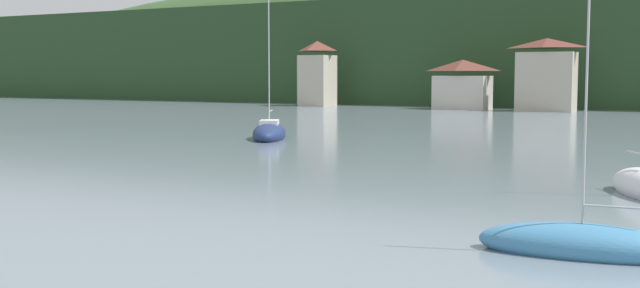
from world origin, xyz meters
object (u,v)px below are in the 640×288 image
shore_building_central (546,76)px  sailboat_mid_6 (582,245)px  shore_building_west (317,74)px  shore_building_westcentral (462,85)px  sailboat_far_0 (269,133)px

shore_building_central → sailboat_mid_6: 76.52m
shore_building_west → shore_building_westcentral: bearing=0.1°
shore_building_westcentral → sailboat_mid_6: 79.95m
shore_building_central → sailboat_mid_6: shore_building_central is taller
shore_building_west → shore_building_central: bearing=-0.6°
shore_building_westcentral → shore_building_central: size_ratio=0.81×
shore_building_westcentral → shore_building_central: shore_building_central is taller
shore_building_westcentral → shore_building_west: bearing=-179.9°
shore_building_west → sailboat_far_0: (24.11, -49.31, -3.92)m
sailboat_mid_6 → sailboat_far_0: bearing=-50.8°
sailboat_far_0 → sailboat_mid_6: size_ratio=1.53×
shore_building_westcentral → sailboat_far_0: (3.37, -49.36, -2.61)m
shore_building_west → sailboat_far_0: bearing=-63.9°
shore_building_central → shore_building_west: bearing=179.4°
shore_building_westcentral → sailboat_far_0: sailboat_far_0 is taller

